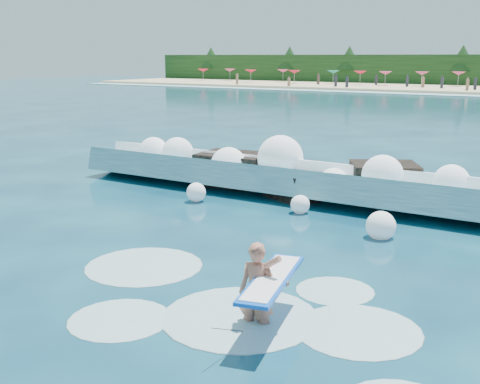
{
  "coord_description": "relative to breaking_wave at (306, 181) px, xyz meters",
  "views": [
    {
      "loc": [
        9.91,
        -11.22,
        4.75
      ],
      "look_at": [
        1.5,
        2.0,
        1.2
      ],
      "focal_mm": 45.0,
      "sensor_mm": 36.0,
      "label": 1
    }
  ],
  "objects": [
    {
      "name": "rock_cluster",
      "position": [
        -0.63,
        0.44,
        -0.07
      ],
      "size": [
        8.42,
        3.56,
        1.49
      ],
      "color": "black",
      "rests_on": "ground"
    },
    {
      "name": "wave_spray",
      "position": [
        -0.28,
        -0.22,
        0.45
      ],
      "size": [
        14.96,
        4.74,
        2.1
      ],
      "color": "white",
      "rests_on": "ground"
    },
    {
      "name": "surf_foam",
      "position": [
        2.88,
        -9.2,
        -0.54
      ],
      "size": [
        9.12,
        5.23,
        0.15
      ],
      "color": "silver",
      "rests_on": "ground"
    },
    {
      "name": "ground",
      "position": [
        -0.98,
        -7.08,
        -0.54
      ],
      "size": [
        200.0,
        200.0,
        0.0
      ],
      "primitive_type": "plane",
      "color": "#07273F",
      "rests_on": "ground"
    },
    {
      "name": "breaking_wave",
      "position": [
        0.0,
        0.0,
        0.0
      ],
      "size": [
        17.98,
        2.8,
        1.55
      ],
      "color": "teal",
      "rests_on": "ground"
    },
    {
      "name": "surfer_with_board",
      "position": [
        3.85,
        -9.66,
        0.14
      ],
      "size": [
        1.24,
        3.01,
        1.86
      ],
      "color": "#AA644F",
      "rests_on": "ground"
    }
  ]
}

